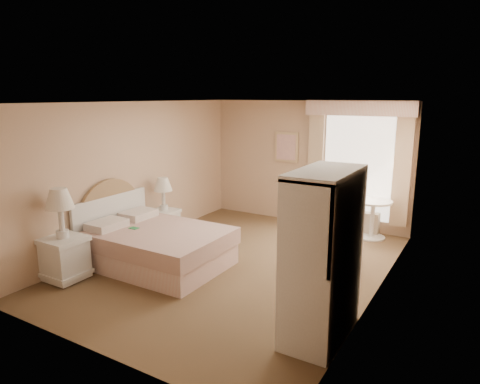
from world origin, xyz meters
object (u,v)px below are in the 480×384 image
Objects in this scene: bed at (155,244)px; nightstand_far at (164,216)px; cafe_chair at (346,234)px; nightstand_near at (64,247)px; round_table at (373,213)px; armoire at (323,269)px.

bed is 1.83× the size of nightstand_far.
cafe_chair is at bearing 9.80° from nightstand_far.
nightstand_near reaches higher than nightstand_far.
nightstand_near is 4.23m from cafe_chair.
round_table is at bearing 30.85° from nightstand_far.
nightstand_far reaches higher than cafe_chair.
nightstand_near is at bearing -128.68° from round_table.
nightstand_near is (-0.71, -1.09, 0.17)m from bed.
cafe_chair is at bearing 32.74° from bed.
bed is at bearing 56.77° from nightstand_near.
nightstand_near is 3.70m from armoire.
armoire reaches higher than round_table.
bed is 1.29m from nightstand_far.
cafe_chair is (2.53, 1.63, 0.14)m from bed.
nightstand_near is at bearing -90.00° from nightstand_far.
nightstand_near reaches higher than round_table.
bed is at bearing 168.57° from armoire.
round_table is (2.59, 3.04, 0.15)m from bed.
nightstand_near reaches higher than cafe_chair.
bed is 3.01m from cafe_chair.
armoire reaches higher than nightstand_far.
round_table is at bearing 95.43° from armoire.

